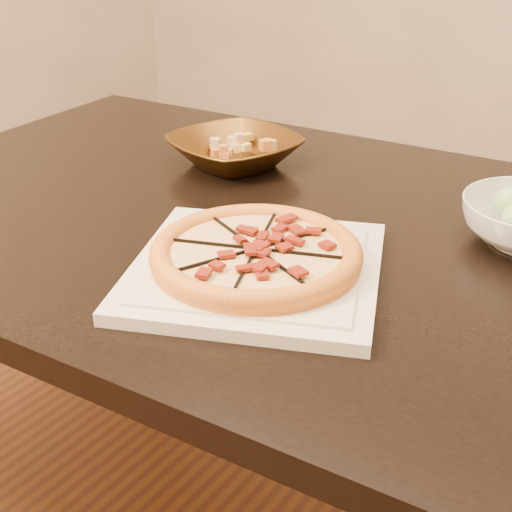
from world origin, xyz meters
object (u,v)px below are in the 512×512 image
object	(u,v)px
plate	(256,269)
pizza	(256,253)
dining_table	(266,271)
bronze_bowl	(235,151)

from	to	relation	value
plate	pizza	xyz separation A→B (m)	(-0.00, 0.00, 0.02)
dining_table	plate	xyz separation A→B (m)	(0.10, -0.17, 0.11)
pizza	bronze_bowl	size ratio (longest dim) A/B	1.24
dining_table	plate	bearing A→B (deg)	-59.79
dining_table	bronze_bowl	world-z (taller)	bronze_bowl
dining_table	pizza	xyz separation A→B (m)	(0.10, -0.17, 0.13)
pizza	bronze_bowl	distance (m)	0.44
dining_table	plate	world-z (taller)	plate
bronze_bowl	pizza	bearing A→B (deg)	-49.88
plate	bronze_bowl	distance (m)	0.44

